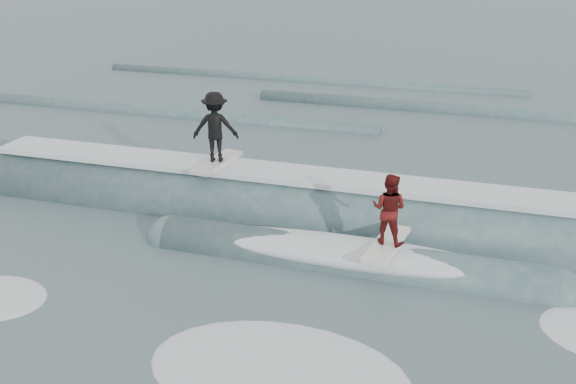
% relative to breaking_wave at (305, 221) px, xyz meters
% --- Properties ---
extents(ground, '(160.00, 160.00, 0.00)m').
position_rel_breaking_wave_xyz_m(ground, '(-0.25, -5.40, -0.04)').
color(ground, '#3B5356').
rests_on(ground, ground).
extents(breaking_wave, '(23.76, 3.97, 2.38)m').
position_rel_breaking_wave_xyz_m(breaking_wave, '(0.00, 0.00, 0.00)').
color(breaking_wave, '#365B59').
rests_on(breaking_wave, ground).
extents(surfer_black, '(1.36, 2.05, 1.98)m').
position_rel_breaking_wave_xyz_m(surfer_black, '(-2.57, 0.30, 2.20)').
color(surfer_black, silver).
rests_on(surfer_black, ground).
extents(surfer_red, '(0.88, 2.06, 1.71)m').
position_rel_breaking_wave_xyz_m(surfer_red, '(2.43, -1.90, 1.34)').
color(surfer_red, white).
rests_on(surfer_red, ground).
extents(whitewater, '(17.10, 7.25, 0.10)m').
position_rel_breaking_wave_xyz_m(whitewater, '(0.62, -6.22, -0.04)').
color(whitewater, white).
rests_on(whitewater, ground).
extents(far_swells, '(37.88, 8.65, 0.80)m').
position_rel_breaking_wave_xyz_m(far_swells, '(-2.28, 12.25, -0.04)').
color(far_swells, '#365B59').
rests_on(far_swells, ground).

